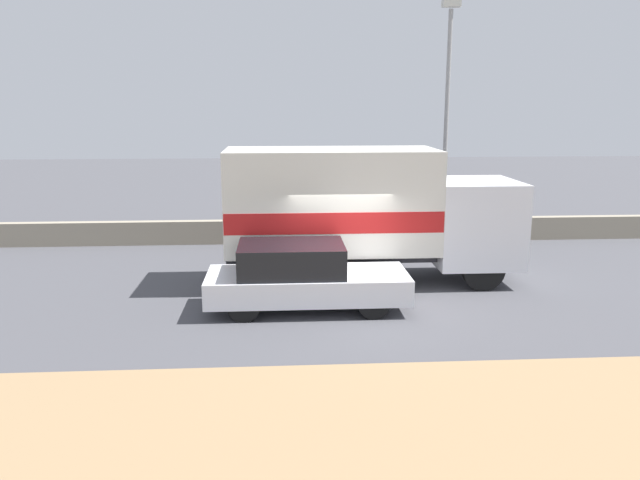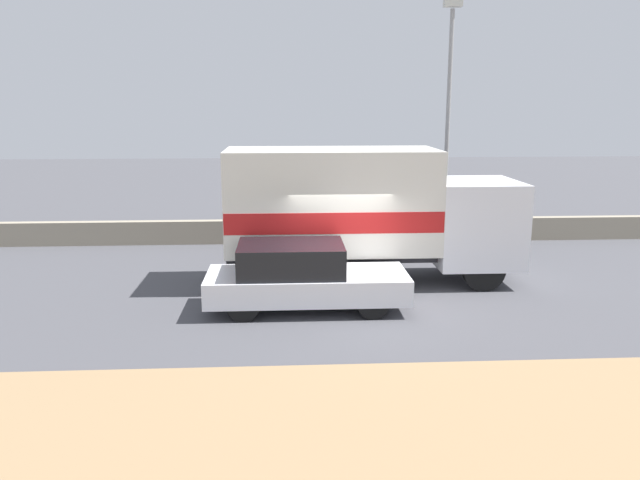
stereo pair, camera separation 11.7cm
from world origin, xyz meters
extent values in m
plane|color=#47474C|center=(0.00, 0.00, 0.00)|extent=(80.00, 80.00, 0.00)
cube|color=#937551|center=(0.00, -6.37, 0.02)|extent=(60.00, 6.25, 0.04)
cube|color=gray|center=(0.00, 7.01, 0.39)|extent=(60.00, 0.35, 0.78)
cylinder|color=gray|center=(3.88, 6.26, 3.73)|extent=(0.14, 0.14, 7.46)
cube|color=beige|center=(3.88, 6.26, 7.61)|extent=(0.56, 0.28, 0.20)
cube|color=silver|center=(3.63, 2.21, 1.57)|extent=(2.17, 2.38, 2.18)
cube|color=black|center=(4.70, 2.21, 2.01)|extent=(0.06, 2.02, 0.96)
cube|color=#2D2D33|center=(-0.14, 2.21, 0.77)|extent=(5.38, 1.29, 0.25)
cube|color=silver|center=(-0.14, 2.21, 2.19)|extent=(5.38, 2.35, 2.60)
cube|color=red|center=(-0.14, 2.21, 1.80)|extent=(5.35, 2.37, 0.52)
cylinder|color=black|center=(3.63, 3.22, 0.54)|extent=(1.07, 0.28, 1.07)
cylinder|color=black|center=(3.63, 1.21, 0.54)|extent=(1.07, 0.28, 1.07)
cylinder|color=black|center=(-1.62, 3.22, 0.54)|extent=(1.07, 0.28, 1.07)
cylinder|color=black|center=(-1.62, 1.21, 0.54)|extent=(1.07, 0.28, 1.07)
cylinder|color=black|center=(-0.54, 3.22, 0.54)|extent=(1.07, 0.28, 1.07)
cylinder|color=black|center=(-0.54, 1.21, 0.54)|extent=(1.07, 0.28, 1.07)
cube|color=silver|center=(-0.85, 0.02, 0.56)|extent=(4.57, 1.79, 0.58)
cube|color=black|center=(-1.22, 0.02, 1.19)|extent=(2.38, 1.65, 0.69)
cylinder|color=black|center=(0.56, 0.80, 0.36)|extent=(0.72, 0.20, 0.72)
cylinder|color=black|center=(0.56, -0.75, 0.36)|extent=(0.72, 0.20, 0.72)
cylinder|color=black|center=(-2.27, 0.80, 0.36)|extent=(0.72, 0.20, 0.72)
cylinder|color=black|center=(-2.27, -0.75, 0.36)|extent=(0.72, 0.20, 0.72)
camera|label=1|loc=(-1.45, -13.66, 4.65)|focal=35.00mm
camera|label=2|loc=(-1.33, -13.67, 4.65)|focal=35.00mm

